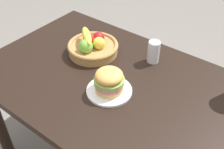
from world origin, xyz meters
TOP-DOWN VIEW (x-y plane):
  - dining_table at (0.00, 0.00)m, footprint 1.40×0.90m
  - plate at (0.04, -0.08)m, footprint 0.22×0.22m
  - sandwich at (0.04, -0.08)m, footprint 0.15×0.15m
  - soda_can at (0.08, 0.27)m, footprint 0.07×0.07m
  - fruit_basket at (-0.24, 0.13)m, footprint 0.29×0.29m

SIDE VIEW (x-z plane):
  - dining_table at x=0.00m, z-range 0.27..1.02m
  - plate at x=0.04m, z-range 0.75..0.76m
  - fruit_basket at x=-0.24m, z-range 0.73..0.86m
  - soda_can at x=0.08m, z-range 0.75..0.88m
  - sandwich at x=0.04m, z-range 0.76..0.88m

